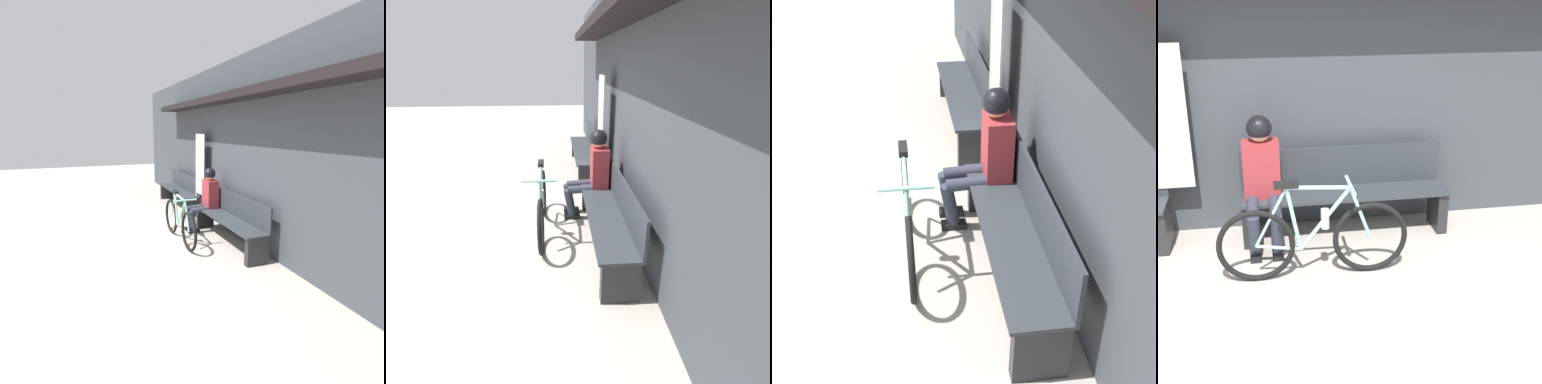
{
  "view_description": "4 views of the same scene",
  "coord_description": "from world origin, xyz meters",
  "views": [
    {
      "loc": [
        4.96,
        -0.36,
        1.97
      ],
      "look_at": [
        0.1,
        1.52,
        0.87
      ],
      "focal_mm": 28.0,
      "sensor_mm": 36.0,
      "label": 1
    },
    {
      "loc": [
        3.59,
        1.47,
        2.06
      ],
      "look_at": [
        0.33,
        1.71,
        0.62
      ],
      "focal_mm": 28.0,
      "sensor_mm": 36.0,
      "label": 2
    },
    {
      "loc": [
        3.61,
        1.26,
        2.8
      ],
      "look_at": [
        0.24,
        1.7,
        0.63
      ],
      "focal_mm": 50.0,
      "sensor_mm": 36.0,
      "label": 3
    },
    {
      "loc": [
        -0.25,
        -2.72,
        2.42
      ],
      "look_at": [
        0.49,
        1.61,
        0.62
      ],
      "focal_mm": 50.0,
      "sensor_mm": 36.0,
      "label": 4
    }
  ],
  "objects": [
    {
      "name": "ground_plane",
      "position": [
        0.0,
        0.0,
        0.0
      ],
      "size": [
        24.0,
        24.0,
        0.0
      ],
      "primitive_type": "plane",
      "color": "#ADA399"
    },
    {
      "name": "storefront_wall",
      "position": [
        0.0,
        2.4,
        1.66
      ],
      "size": [
        12.0,
        0.56,
        3.2
      ],
      "color": "#3D4247",
      "rests_on": "ground_plane"
    },
    {
      "name": "park_bench_near",
      "position": [
        0.52,
        2.07,
        0.42
      ],
      "size": [
        1.99,
        0.42,
        0.85
      ],
      "color": "#2D3338",
      "rests_on": "ground_plane"
    },
    {
      "name": "bicycle",
      "position": [
        0.13,
        1.27,
        0.36
      ],
      "size": [
        1.61,
        0.4,
        0.88
      ],
      "color": "black",
      "rests_on": "ground_plane"
    },
    {
      "name": "person_seated",
      "position": [
        -0.27,
        1.96,
        0.71
      ],
      "size": [
        0.34,
        0.61,
        1.24
      ],
      "color": "#2D3342",
      "rests_on": "ground_plane"
    },
    {
      "name": "park_bench_far",
      "position": [
        -2.2,
        2.07,
        0.42
      ],
      "size": [
        2.07,
        0.42,
        0.85
      ],
      "color": "#2D3338",
      "rests_on": "ground_plane"
    },
    {
      "name": "banner_pole",
      "position": [
        -1.17,
        2.19,
        1.12
      ],
      "size": [
        0.45,
        0.05,
        1.86
      ],
      "color": "#B7B2A8",
      "rests_on": "ground_plane"
    }
  ]
}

